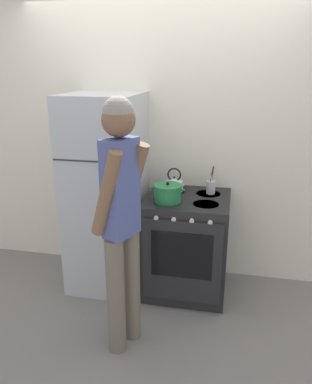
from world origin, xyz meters
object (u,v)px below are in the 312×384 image
Objects in this scene: refrigerator at (107,194)px; dutch_oven_pot at (168,193)px; tea_kettle at (174,184)px; person at (121,215)px; stove_range at (187,244)px; utensil_jar at (211,187)px.

refrigerator is 0.60m from dutch_oven_pot.
person is (-0.20, -0.95, 0.07)m from tea_kettle.
person is (-0.35, -0.79, 0.57)m from stove_range.
person is at bearing -64.34° from refrigerator.
utensil_jar is 1.10m from person.
utensil_jar is at bearing 9.55° from refrigerator.
tea_kettle is at bearing 87.30° from dutch_oven_pot.
stove_range is 3.18× the size of dutch_oven_pot.
person is at bearing -102.03° from tea_kettle.
tea_kettle is at bearing 13.97° from refrigerator.
person is (-0.19, -0.68, 0.06)m from dutch_oven_pot.
refrigerator is 0.93m from utensil_jar.
refrigerator reaches higher than utensil_jar.
stove_range is 0.55m from utensil_jar.
refrigerator is at bearing 48.82° from person.
stove_range is at bearing -47.66° from tea_kettle.
refrigerator is 0.61m from tea_kettle.
refrigerator reaches higher than tea_kettle.
refrigerator is 7.06× the size of utensil_jar.
dutch_oven_pot is 1.13× the size of utensil_jar.
stove_range is (0.74, -0.01, -0.42)m from refrigerator.
stove_range is 0.55m from tea_kettle.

